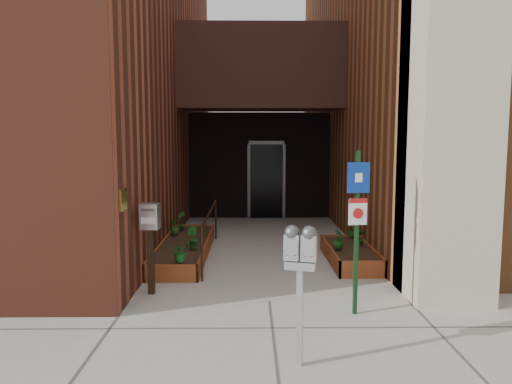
{
  "coord_description": "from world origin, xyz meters",
  "views": [
    {
      "loc": [
        -0.27,
        -6.9,
        2.37
      ],
      "look_at": [
        -0.16,
        1.8,
        1.37
      ],
      "focal_mm": 35.0,
      "sensor_mm": 36.0,
      "label": 1
    }
  ],
  "objects": [
    {
      "name": "shrub_right_b",
      "position": [
        1.85,
        2.34,
        0.45
      ],
      "size": [
        0.23,
        0.23,
        0.3
      ],
      "primitive_type": "imported",
      "rotation": [
        0.0,
        0.0,
        2.4
      ],
      "color": "#18551C",
      "rests_on": "planter_right"
    },
    {
      "name": "shrub_right_c",
      "position": [
        1.82,
        3.1,
        0.45
      ],
      "size": [
        0.29,
        0.29,
        0.3
      ],
      "primitive_type": "imported",
      "rotation": [
        0.0,
        0.0,
        4.77
      ],
      "color": "#215C1A",
      "rests_on": "planter_right"
    },
    {
      "name": "ground",
      "position": [
        0.0,
        0.0,
        0.0
      ],
      "size": [
        80.0,
        80.0,
        0.0
      ],
      "primitive_type": "plane",
      "color": "#9E9991",
      "rests_on": "ground"
    },
    {
      "name": "parking_meter",
      "position": [
        0.23,
        -2.0,
        1.14
      ],
      "size": [
        0.34,
        0.19,
        1.47
      ],
      "color": "#AAAAAC",
      "rests_on": "ground"
    },
    {
      "name": "payment_dropbox",
      "position": [
        -1.75,
        0.37,
        0.98
      ],
      "size": [
        0.29,
        0.23,
        1.36
      ],
      "color": "black",
      "rests_on": "ground"
    },
    {
      "name": "architecture",
      "position": [
        -0.18,
        6.89,
        4.98
      ],
      "size": [
        20.0,
        14.6,
        10.0
      ],
      "color": "brown",
      "rests_on": "ground"
    },
    {
      "name": "handrail",
      "position": [
        -1.05,
        2.65,
        0.75
      ],
      "size": [
        0.04,
        3.34,
        0.9
      ],
      "color": "black",
      "rests_on": "ground"
    },
    {
      "name": "shrub_left_c",
      "position": [
        -1.85,
        3.41,
        0.46
      ],
      "size": [
        0.25,
        0.25,
        0.32
      ],
      "primitive_type": "imported",
      "rotation": [
        0.0,
        0.0,
        3.71
      ],
      "color": "#205F1B",
      "rests_on": "planter_left"
    },
    {
      "name": "sign_post",
      "position": [
        1.12,
        -0.52,
        1.33
      ],
      "size": [
        0.3,
        0.09,
        2.17
      ],
      "color": "#123216",
      "rests_on": "ground"
    },
    {
      "name": "shrub_left_a",
      "position": [
        -1.41,
        1.1,
        0.47
      ],
      "size": [
        0.43,
        0.43,
        0.34
      ],
      "primitive_type": "imported",
      "rotation": [
        0.0,
        0.0,
        0.82
      ],
      "color": "#1C6221",
      "rests_on": "planter_left"
    },
    {
      "name": "shrub_right_a",
      "position": [
        1.35,
        2.03,
        0.47
      ],
      "size": [
        0.25,
        0.25,
        0.33
      ],
      "primitive_type": "imported",
      "rotation": [
        0.0,
        0.0,
        1.12
      ],
      "color": "#175016",
      "rests_on": "planter_right"
    },
    {
      "name": "shrub_left_d",
      "position": [
        -1.78,
        3.91,
        0.5
      ],
      "size": [
        0.3,
        0.3,
        0.4
      ],
      "primitive_type": "imported",
      "rotation": [
        0.0,
        0.0,
        5.48
      ],
      "color": "#265718",
      "rests_on": "planter_left"
    },
    {
      "name": "planter_left",
      "position": [
        -1.55,
        2.7,
        0.13
      ],
      "size": [
        0.9,
        3.6,
        0.3
      ],
      "color": "brown",
      "rests_on": "ground"
    },
    {
      "name": "shrub_left_b",
      "position": [
        -1.32,
        2.09,
        0.49
      ],
      "size": [
        0.3,
        0.3,
        0.39
      ],
      "primitive_type": "imported",
      "rotation": [
        0.0,
        0.0,
        2.52
      ],
      "color": "#165017",
      "rests_on": "planter_left"
    },
    {
      "name": "planter_right",
      "position": [
        1.6,
        2.2,
        0.13
      ],
      "size": [
        0.8,
        2.2,
        0.3
      ],
      "color": "brown",
      "rests_on": "ground"
    }
  ]
}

